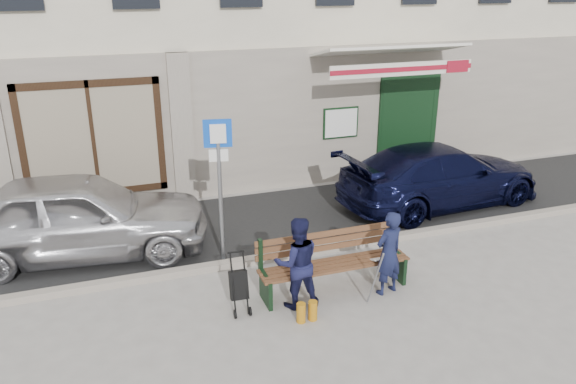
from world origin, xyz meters
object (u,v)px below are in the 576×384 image
car_navy (440,175)px  woman (297,263)px  man (389,253)px  bench (331,264)px  stroller (239,286)px  parking_sign (219,169)px  car_silver (78,216)px

car_navy → woman: bearing=117.6°
man → woman: bearing=-20.2°
bench → woman: bearing=-161.1°
stroller → bench: bearing=6.5°
bench → man: size_ratio=1.77×
car_navy → woman: size_ratio=3.21×
parking_sign → stroller: bearing=-84.1°
car_silver → woman: car_silver is taller
parking_sign → woman: size_ratio=1.76×
car_silver → parking_sign: 2.68m
bench → man: 0.89m
car_silver → bench: bearing=-117.5°
parking_sign → woman: (0.70, -1.81, -0.95)m
car_navy → stroller: car_navy is taller
parking_sign → bench: size_ratio=1.04×
parking_sign → man: size_ratio=1.84×
parking_sign → man: 3.05m
bench → man: bearing=-23.3°
bench → woman: woman is taller
parking_sign → woman: parking_sign is taller
car_silver → stroller: (2.17, -2.66, -0.35)m
man → stroller: bearing=-21.9°
man → parking_sign: bearing=-57.4°
car_silver → stroller: car_silver is taller
man → stroller: man is taller
stroller → woman: bearing=-6.0°
car_navy → parking_sign: bearing=95.7°
parking_sign → stroller: 2.10m
stroller → car_silver: bearing=132.3°
woman → stroller: 0.91m
car_silver → man: (4.47, -2.92, -0.07)m
car_navy → man: bearing=130.2°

